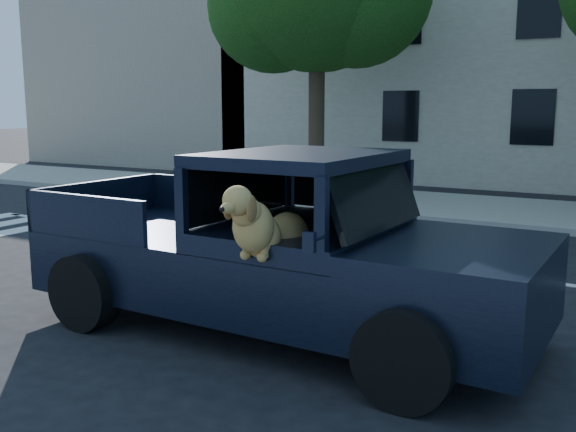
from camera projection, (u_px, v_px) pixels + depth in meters
name	position (u px, v px, depth m)	size (l,w,h in m)	color
ground	(243.00, 315.00, 7.80)	(120.00, 120.00, 0.00)	black
far_sidewalk	(454.00, 207.00, 15.64)	(60.00, 4.00, 0.15)	gray
lane_stripes	(478.00, 274.00, 9.72)	(21.60, 0.14, 0.01)	silver
building_left	(169.00, 72.00, 28.60)	(12.00, 6.00, 8.00)	tan
pickup_truck	(271.00, 271.00, 7.21)	(5.71, 2.94, 2.03)	black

